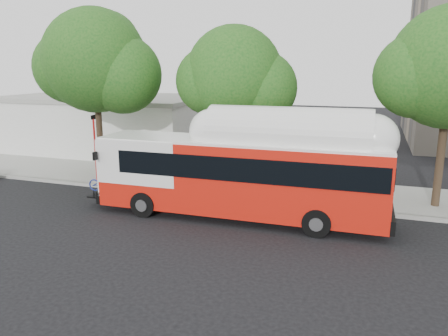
% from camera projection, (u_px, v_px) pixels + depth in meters
% --- Properties ---
extents(ground, '(120.00, 120.00, 0.00)m').
position_uv_depth(ground, '(213.00, 228.00, 18.01)').
color(ground, black).
rests_on(ground, ground).
extents(sidewalk, '(60.00, 5.00, 0.15)m').
position_uv_depth(sidewalk, '(254.00, 187.00, 23.98)').
color(sidewalk, gray).
rests_on(sidewalk, ground).
extents(curb_strip, '(60.00, 0.30, 0.15)m').
position_uv_depth(curb_strip, '(240.00, 200.00, 21.59)').
color(curb_strip, gray).
rests_on(curb_strip, ground).
extents(red_curb_segment, '(10.00, 0.32, 0.16)m').
position_uv_depth(red_curb_segment, '(184.00, 194.00, 22.53)').
color(red_curb_segment, maroon).
rests_on(red_curb_segment, ground).
extents(street_tree_left, '(6.67, 5.80, 9.74)m').
position_uv_depth(street_tree_left, '(103.00, 65.00, 24.31)').
color(street_tree_left, '#2D2116').
rests_on(street_tree_left, ground).
extents(street_tree_mid, '(5.75, 5.00, 8.62)m').
position_uv_depth(street_tree_mid, '(242.00, 79.00, 22.44)').
color(street_tree_mid, '#2D2116').
rests_on(street_tree_mid, ground).
extents(low_commercial_bldg, '(16.20, 10.20, 4.25)m').
position_uv_depth(low_commercial_bldg, '(109.00, 123.00, 34.82)').
color(low_commercial_bldg, silver).
rests_on(low_commercial_bldg, ground).
extents(transit_bus, '(13.43, 3.00, 3.96)m').
position_uv_depth(transit_bus, '(241.00, 177.00, 18.88)').
color(transit_bus, red).
rests_on(transit_bus, ground).
extents(signal_pole, '(0.11, 0.37, 3.91)m').
position_uv_depth(signal_pole, '(95.00, 149.00, 24.41)').
color(signal_pole, red).
rests_on(signal_pole, ground).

